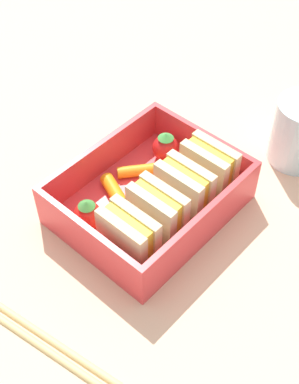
% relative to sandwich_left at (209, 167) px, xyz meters
% --- Properties ---
extents(ground_plane, '(1.20, 1.20, 0.02)m').
position_rel_sandwich_left_xyz_m(ground_plane, '(0.06, -0.03, -0.05)').
color(ground_plane, '#E1AD8D').
extents(bento_tray, '(0.18, 0.14, 0.01)m').
position_rel_sandwich_left_xyz_m(bento_tray, '(0.06, -0.03, -0.03)').
color(bento_tray, '#DF383E').
rests_on(bento_tray, ground_plane).
extents(bento_rim, '(0.18, 0.14, 0.04)m').
position_rel_sandwich_left_xyz_m(bento_rim, '(0.06, -0.03, -0.01)').
color(bento_rim, '#DF383E').
rests_on(bento_rim, bento_tray).
extents(sandwich_left, '(0.03, 0.06, 0.05)m').
position_rel_sandwich_left_xyz_m(sandwich_left, '(0.00, 0.00, 0.00)').
color(sandwich_left, beige).
rests_on(sandwich_left, bento_tray).
extents(sandwich_center_left, '(0.03, 0.06, 0.05)m').
position_rel_sandwich_left_xyz_m(sandwich_center_left, '(0.04, 0.00, 0.00)').
color(sandwich_center_left, beige).
rests_on(sandwich_center_left, bento_tray).
extents(sandwich_center, '(0.03, 0.06, 0.05)m').
position_rel_sandwich_left_xyz_m(sandwich_center, '(0.08, 0.00, 0.00)').
color(sandwich_center, beige).
rests_on(sandwich_center, bento_tray).
extents(sandwich_center_right, '(0.03, 0.06, 0.05)m').
position_rel_sandwich_left_xyz_m(sandwich_center_right, '(0.12, 0.00, 0.00)').
color(sandwich_center_right, beige).
rests_on(sandwich_center_right, bento_tray).
extents(strawberry_far_left, '(0.03, 0.03, 0.04)m').
position_rel_sandwich_left_xyz_m(strawberry_far_left, '(-0.00, -0.06, -0.01)').
color(strawberry_far_left, red).
rests_on(strawberry_far_left, bento_tray).
extents(carrot_stick_far_left, '(0.04, 0.04, 0.01)m').
position_rel_sandwich_left_xyz_m(carrot_stick_far_left, '(0.04, -0.06, -0.02)').
color(carrot_stick_far_left, orange).
rests_on(carrot_stick_far_left, bento_tray).
extents(carrot_stick_left, '(0.03, 0.04, 0.01)m').
position_rel_sandwich_left_xyz_m(carrot_stick_left, '(0.08, -0.06, -0.02)').
color(carrot_stick_left, orange).
rests_on(carrot_stick_left, bento_tray).
extents(strawberry_left, '(0.03, 0.03, 0.03)m').
position_rel_sandwich_left_xyz_m(strawberry_left, '(0.12, -0.05, -0.01)').
color(strawberry_left, red).
rests_on(strawberry_left, bento_tray).
extents(chopstick_pair, '(0.05, 0.22, 0.01)m').
position_rel_sandwich_left_xyz_m(chopstick_pair, '(0.23, -0.01, -0.03)').
color(chopstick_pair, tan).
rests_on(chopstick_pair, ground_plane).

